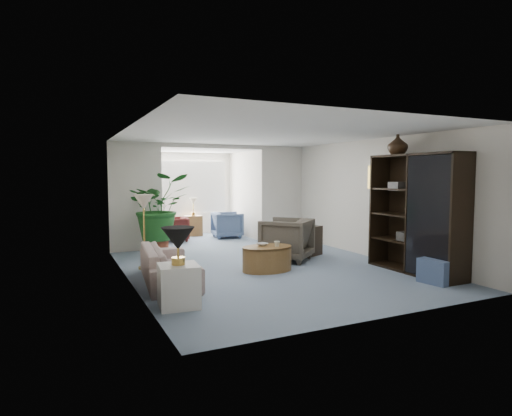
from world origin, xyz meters
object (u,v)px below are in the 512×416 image
sunroom_chair_blue (227,225)px  end_table (179,286)px  sofa (169,264)px  side_table_dark (308,241)px  table_lamp (178,238)px  entertainment_cabinet (416,214)px  sunroom_chair_maroon (174,229)px  plant_pot (159,247)px  ottoman (439,271)px  coffee_table (267,259)px  wingback_chair (287,239)px  framed_picture (379,177)px  floor_lamp (144,202)px  cabinet_urn (398,145)px  coffee_bowl (262,244)px  sunroom_table (193,226)px  coffee_cup (277,244)px

sunroom_chair_blue → end_table: bearing=159.6°
sofa → side_table_dark: bearing=-66.5°
table_lamp → entertainment_cabinet: size_ratio=0.21×
sofa → sunroom_chair_maroon: (1.17, 4.20, 0.03)m
plant_pot → sunroom_chair_blue: sunroom_chair_blue is taller
side_table_dark → sofa: bearing=-162.8°
ottoman → plant_pot: ottoman is taller
sofa → coffee_table: size_ratio=2.09×
table_lamp → plant_pot: bearing=81.2°
table_lamp → wingback_chair: size_ratio=0.46×
framed_picture → floor_lamp: bearing=166.0°
cabinet_urn → ottoman: bearing=-99.2°
sunroom_chair_maroon → side_table_dark: bearing=41.1°
coffee_bowl → table_lamp: bearing=-142.9°
floor_lamp → sunroom_table: floor_lamp is taller
cabinet_urn → ottoman: 2.44m
sunroom_chair_maroon → ottoman: bearing=31.5°
end_table → wingback_chair: 3.50m
ottoman → sofa: bearing=154.1°
ottoman → sunroom_chair_maroon: size_ratio=0.70×
coffee_cup → wingback_chair: wingback_chair is taller
floor_lamp → cabinet_urn: size_ratio=0.94×
coffee_table → entertainment_cabinet: size_ratio=0.45×
cabinet_urn → plant_pot: size_ratio=0.96×
entertainment_cabinet → sunroom_chair_blue: 5.66m
end_table → sunroom_table: 6.64m
wingback_chair → side_table_dark: size_ratio=1.50×
table_lamp → sunroom_table: 6.67m
cabinet_urn → sunroom_chair_blue: (-1.48, 4.92, -1.95)m
entertainment_cabinet → sunroom_chair_blue: entertainment_cabinet is taller
end_table → entertainment_cabinet: size_ratio=0.27×
coffee_cup → plant_pot: 3.02m
ottoman → sunroom_table: 7.16m
end_table → wingback_chair: (2.81, 2.08, 0.15)m
floor_lamp → coffee_table: (1.99, -1.12, -1.02)m
floor_lamp → coffee_bowl: 2.33m
coffee_table → plant_pot: 2.84m
sofa → sunroom_chair_maroon: 4.35m
side_table_dark → sunroom_table: size_ratio=1.10×
coffee_table → sunroom_table: sunroom_table is taller
coffee_cup → end_table: bearing=-149.2°
floor_lamp → plant_pot: 1.81m
plant_pot → sunroom_chair_maroon: bearing=65.6°
coffee_table → coffee_bowl: size_ratio=4.73×
coffee_bowl → entertainment_cabinet: size_ratio=0.09×
sunroom_chair_maroon → sunroom_table: (0.75, 0.75, -0.03)m
cabinet_urn → ottoman: cabinet_urn is taller
sofa → coffee_bowl: sofa is taller
cabinet_urn → plant_pot: bearing=139.3°
sunroom_chair_blue → sunroom_chair_maroon: sunroom_chair_blue is taller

